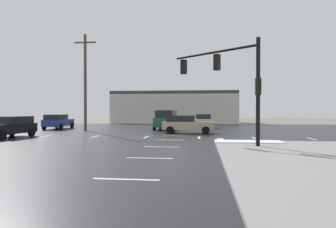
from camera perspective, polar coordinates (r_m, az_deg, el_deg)
The scene contains 12 objects.
ground_plane at distance 23.01m, azimuth 0.85°, elevation -4.43°, with size 120.00×120.00×0.00m, color slate.
road_asphalt at distance 23.01m, azimuth 0.85°, elevation -4.41°, with size 44.00×44.00×0.02m, color #232326.
snow_strip_curbside at distance 19.10m, azimuth 14.79°, elevation -5.01°, with size 4.00×1.60×0.06m, color white.
lane_markings at distance 21.55m, azimuth 3.69°, elevation -4.72°, with size 36.15×36.15×0.01m.
traffic_signal_mast at distance 18.10m, azimuth 11.67°, elevation 7.11°, with size 4.86×4.11×5.83m.
strip_building_background at distance 50.33m, azimuth 1.35°, elevation 1.26°, with size 19.81×8.00×5.06m.
sedan_blue at distance 35.14m, azimuth -19.87°, elevation -1.29°, with size 2.22×4.62×1.58m.
sedan_black at distance 25.57m, azimuth -27.55°, elevation -2.08°, with size 2.41×4.67×1.58m.
sedan_silver at distance 35.28m, azimuth 6.64°, elevation -1.25°, with size 2.03×4.54×1.58m.
sedan_tan at distance 27.16m, azimuth 3.43°, elevation -1.84°, with size 4.55×2.04×1.58m.
suv_green at distance 32.44m, azimuth -0.31°, elevation -1.00°, with size 2.34×4.91×2.03m.
utility_pole_far at distance 31.69m, azimuth -15.20°, elevation 6.06°, with size 2.20×0.28×9.61m.
Camera 1 is at (2.25, -22.80, 2.08)m, focal length 32.63 mm.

